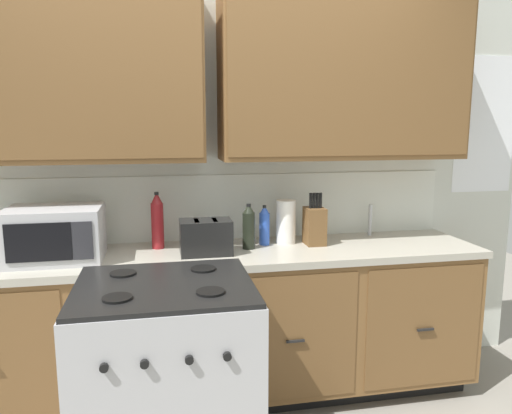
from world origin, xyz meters
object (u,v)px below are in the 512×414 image
object	(u,v)px
stove_range	(168,386)
bottle_blue	(264,226)
toaster	(206,237)
paper_towel_roll	(286,222)
microwave	(55,234)
bottle_red	(157,221)
knife_block	(315,225)
bottle_dark	(249,227)

from	to	relation	value
stove_range	bottle_blue	distance (m)	1.09
toaster	paper_towel_roll	distance (m)	0.52
microwave	bottle_blue	world-z (taller)	microwave
bottle_red	paper_towel_roll	bearing A→B (deg)	-1.71
toaster	knife_block	size ratio (longest dim) A/B	0.90
stove_range	microwave	bearing A→B (deg)	131.79
stove_range	bottle_dark	xyz separation A→B (m)	(0.49, 0.65, 0.56)
paper_towel_roll	bottle_dark	bearing A→B (deg)	-159.47
stove_range	toaster	size ratio (longest dim) A/B	3.39
knife_block	microwave	bearing A→B (deg)	-177.52
bottle_blue	bottle_dark	world-z (taller)	bottle_dark
bottle_blue	bottle_dark	bearing A→B (deg)	-145.27
microwave	bottle_dark	world-z (taller)	microwave
paper_towel_roll	bottle_blue	size ratio (longest dim) A/B	1.10
bottle_dark	toaster	bearing A→B (deg)	-164.49
toaster	stove_range	bearing A→B (deg)	-111.84
stove_range	toaster	bearing A→B (deg)	68.16
toaster	bottle_red	size ratio (longest dim) A/B	0.86
toaster	paper_towel_roll	bearing A→B (deg)	18.01
microwave	bottle_red	xyz separation A→B (m)	(0.52, 0.15, 0.02)
bottle_dark	stove_range	bearing A→B (deg)	-126.62
knife_block	stove_range	bearing A→B (deg)	-142.60
microwave	knife_block	distance (m)	1.44
toaster	knife_block	xyz separation A→B (m)	(0.65, 0.09, 0.02)
knife_block	paper_towel_roll	xyz separation A→B (m)	(-0.16, 0.07, 0.01)
microwave	bottle_blue	size ratio (longest dim) A/B	2.03
microwave	paper_towel_roll	distance (m)	1.28
microwave	bottle_red	bearing A→B (deg)	16.07
paper_towel_roll	bottle_dark	world-z (taller)	same
toaster	microwave	bearing A→B (deg)	177.66
microwave	bottle_dark	bearing A→B (deg)	2.09
bottle_red	microwave	bearing A→B (deg)	-163.93
paper_towel_roll	toaster	bearing A→B (deg)	-161.99
toaster	paper_towel_roll	world-z (taller)	paper_towel_roll
paper_towel_roll	stove_range	bearing A→B (deg)	-134.39
microwave	paper_towel_roll	world-z (taller)	microwave
toaster	bottle_dark	size ratio (longest dim) A/B	1.07
paper_towel_roll	bottle_blue	xyz separation A→B (m)	(-0.13, -0.02, -0.01)
toaster	bottle_red	xyz separation A→B (m)	(-0.26, 0.18, 0.06)
stove_range	bottle_blue	size ratio (longest dim) A/B	4.02
toaster	paper_towel_roll	xyz separation A→B (m)	(0.49, 0.16, 0.03)
microwave	bottle_dark	size ratio (longest dim) A/B	1.84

